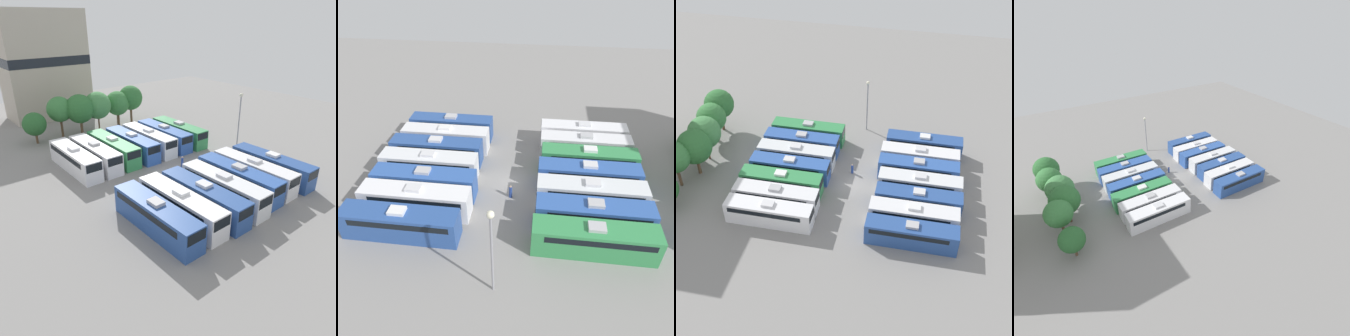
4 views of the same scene
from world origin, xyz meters
The scene contains 23 objects.
ground_plane centered at (0.00, 0.00, 0.00)m, with size 117.83×117.83×0.00m, color gray.
bus_0 centered at (-9.74, -9.37, 1.74)m, with size 2.61×11.75×3.52m.
bus_1 centered at (-6.44, -9.36, 1.74)m, with size 2.61×11.75×3.52m.
bus_2 centered at (-3.33, -9.71, 1.74)m, with size 2.61×11.75×3.52m.
bus_3 centered at (0.00, -9.66, 1.74)m, with size 2.61×11.75×3.52m.
bus_4 centered at (3.32, -9.17, 1.74)m, with size 2.61×11.75×3.52m.
bus_5 centered at (6.37, -9.15, 1.74)m, with size 2.61×11.75×3.52m.
bus_6 centered at (9.82, -9.54, 1.74)m, with size 2.61×11.75×3.52m.
bus_7 centered at (-9.74, 9.46, 1.74)m, with size 2.61×11.75×3.52m.
bus_8 centered at (-6.57, 9.51, 1.74)m, with size 2.61×11.75×3.52m.
bus_9 centered at (-3.38, 9.75, 1.74)m, with size 2.61×11.75×3.52m.
bus_10 centered at (-0.07, 9.47, 1.74)m, with size 2.61×11.75×3.52m.
bus_11 centered at (3.22, 9.46, 1.74)m, with size 2.61×11.75×3.52m.
bus_12 centered at (6.45, 9.48, 1.74)m, with size 2.61×11.75×3.52m.
bus_13 centered at (9.65, 9.26, 1.74)m, with size 2.61×11.75×3.52m.
worker_person centered at (2.74, 0.60, 0.77)m, with size 0.36×0.36×1.66m.
light_pole centered at (14.83, 0.44, 6.10)m, with size 0.60×0.60×9.21m.
tree_0 centered at (-10.07, 23.98, 3.45)m, with size 3.99×3.99×5.45m.
tree_1 centered at (-5.14, 24.66, 5.04)m, with size 4.51×4.51×7.32m.
tree_2 centered at (-1.99, 23.17, 4.91)m, with size 5.18×5.18×7.52m.
tree_3 centered at (1.65, 23.28, 4.96)m, with size 5.05×5.05×7.49m.
tree_4 centered at (6.66, 24.49, 4.34)m, with size 4.76×4.76×6.74m.
tree_5 centered at (9.78, 24.41, 5.00)m, with size 4.89×4.89×7.47m.
Camera 4 is at (-41.51, 23.89, 33.52)m, focal length 28.00 mm.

